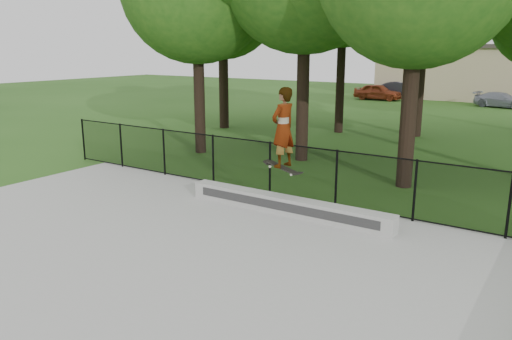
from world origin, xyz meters
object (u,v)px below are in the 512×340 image
object	(u,v)px
car_b	(400,90)
skater_airborne	(283,129)
car_a	(378,92)
car_c	(502,100)
grind_ledge	(286,205)

from	to	relation	value
car_b	skater_airborne	xyz separation A→B (m)	(6.96, -30.56, 1.50)
car_a	car_b	size ratio (longest dim) A/B	0.99
car_c	grind_ledge	bearing A→B (deg)	-170.11
car_b	skater_airborne	distance (m)	31.38
car_a	skater_airborne	bearing A→B (deg)	-164.27
grind_ledge	car_c	world-z (taller)	car_c
grind_ledge	car_b	bearing A→B (deg)	103.03
grind_ledge	car_c	bearing A→B (deg)	88.27
car_c	car_a	bearing A→B (deg)	100.30
car_c	skater_airborne	distance (m)	28.08
skater_airborne	grind_ledge	bearing A→B (deg)	0.71
car_a	skater_airborne	world-z (taller)	skater_airborne
grind_ledge	car_c	distance (m)	28.03
car_a	grind_ledge	bearing A→B (deg)	-164.05
car_a	car_c	size ratio (longest dim) A/B	1.12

